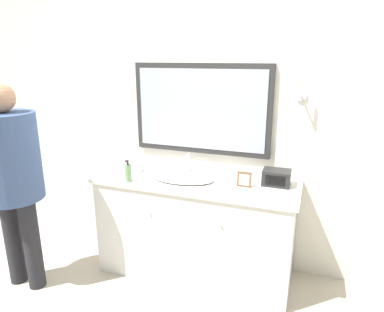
{
  "coord_description": "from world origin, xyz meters",
  "views": [
    {
      "loc": [
        0.87,
        -2.18,
        1.86
      ],
      "look_at": [
        -0.03,
        0.34,
        1.07
      ],
      "focal_mm": 32.0,
      "sensor_mm": 36.0,
      "label": 1
    }
  ],
  "objects_px": {
    "soap_bottle": "(128,173)",
    "picture_frame": "(244,180)",
    "sink_basin": "(182,177)",
    "appliance_box": "(276,178)",
    "person": "(11,169)"
  },
  "relations": [
    {
      "from": "soap_bottle",
      "to": "person",
      "type": "distance_m",
      "value": 0.89
    },
    {
      "from": "sink_basin",
      "to": "soap_bottle",
      "type": "height_order",
      "value": "soap_bottle"
    },
    {
      "from": "sink_basin",
      "to": "appliance_box",
      "type": "xyz_separation_m",
      "value": [
        0.75,
        0.12,
        0.04
      ]
    },
    {
      "from": "soap_bottle",
      "to": "picture_frame",
      "type": "height_order",
      "value": "soap_bottle"
    },
    {
      "from": "sink_basin",
      "to": "appliance_box",
      "type": "bearing_deg",
      "value": 9.3
    },
    {
      "from": "appliance_box",
      "to": "person",
      "type": "relative_size",
      "value": 0.13
    },
    {
      "from": "sink_basin",
      "to": "appliance_box",
      "type": "height_order",
      "value": "sink_basin"
    },
    {
      "from": "sink_basin",
      "to": "person",
      "type": "relative_size",
      "value": 0.33
    },
    {
      "from": "appliance_box",
      "to": "picture_frame",
      "type": "xyz_separation_m",
      "value": [
        -0.23,
        -0.13,
        0.0
      ]
    },
    {
      "from": "sink_basin",
      "to": "picture_frame",
      "type": "distance_m",
      "value": 0.52
    },
    {
      "from": "sink_basin",
      "to": "appliance_box",
      "type": "distance_m",
      "value": 0.76
    },
    {
      "from": "appliance_box",
      "to": "picture_frame",
      "type": "relative_size",
      "value": 1.72
    },
    {
      "from": "soap_bottle",
      "to": "person",
      "type": "height_order",
      "value": "person"
    },
    {
      "from": "sink_basin",
      "to": "soap_bottle",
      "type": "distance_m",
      "value": 0.44
    },
    {
      "from": "appliance_box",
      "to": "picture_frame",
      "type": "distance_m",
      "value": 0.26
    }
  ]
}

